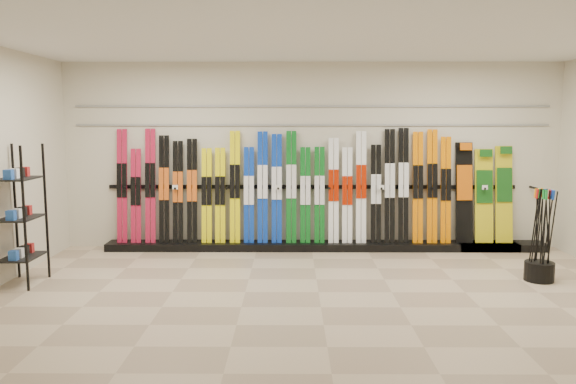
{
  "coord_description": "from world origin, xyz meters",
  "views": [
    {
      "loc": [
        -0.33,
        -6.6,
        2.06
      ],
      "look_at": [
        -0.38,
        1.0,
        1.1
      ],
      "focal_mm": 35.0,
      "sensor_mm": 36.0,
      "label": 1
    }
  ],
  "objects": [
    {
      "name": "ceiling",
      "position": [
        0.0,
        0.0,
        3.0
      ],
      "size": [
        8.0,
        8.0,
        0.0
      ],
      "primitive_type": "plane",
      "rotation": [
        3.14,
        0.0,
        0.0
      ],
      "color": "silver",
      "rests_on": "back_wall"
    },
    {
      "name": "ski_rack_base",
      "position": [
        0.22,
        2.28,
        0.06
      ],
      "size": [
        8.0,
        0.4,
        0.12
      ],
      "primitive_type": "cube",
      "color": "black",
      "rests_on": "floor"
    },
    {
      "name": "ski_poles",
      "position": [
        2.9,
        0.5,
        0.61
      ],
      "size": [
        0.29,
        0.39,
        1.18
      ],
      "color": "black",
      "rests_on": "pole_bin"
    },
    {
      "name": "slatwall_rail_1",
      "position": [
        0.0,
        2.48,
        2.3
      ],
      "size": [
        7.6,
        0.02,
        0.03
      ],
      "primitive_type": "cube",
      "color": "gray",
      "rests_on": "back_wall"
    },
    {
      "name": "floor",
      "position": [
        0.0,
        0.0,
        0.0
      ],
      "size": [
        8.0,
        8.0,
        0.0
      ],
      "primitive_type": "plane",
      "color": "#9F876D",
      "rests_on": "ground"
    },
    {
      "name": "snowboards",
      "position": [
        2.77,
        2.36,
        0.89
      ],
      "size": [
        0.91,
        0.25,
        1.61
      ],
      "color": "black",
      "rests_on": "ski_rack_base"
    },
    {
      "name": "accessory_rack",
      "position": [
        -3.75,
        0.34,
        0.89
      ],
      "size": [
        0.4,
        0.6,
        1.77
      ],
      "primitive_type": "cube",
      "color": "black",
      "rests_on": "floor"
    },
    {
      "name": "slatwall_rail_0",
      "position": [
        0.0,
        2.48,
        2.0
      ],
      "size": [
        7.6,
        0.02,
        0.03
      ],
      "primitive_type": "cube",
      "color": "gray",
      "rests_on": "back_wall"
    },
    {
      "name": "pole_bin",
      "position": [
        2.89,
        0.51,
        0.12
      ],
      "size": [
        0.37,
        0.37,
        0.25
      ],
      "primitive_type": "cylinder",
      "color": "black",
      "rests_on": "floor"
    },
    {
      "name": "back_wall",
      "position": [
        0.0,
        2.5,
        1.5
      ],
      "size": [
        8.0,
        0.0,
        8.0
      ],
      "primitive_type": "plane",
      "rotation": [
        1.57,
        0.0,
        0.0
      ],
      "color": "beige",
      "rests_on": "floor"
    },
    {
      "name": "skis",
      "position": [
        -0.43,
        2.32,
        0.96
      ],
      "size": [
        5.37,
        0.22,
        1.84
      ],
      "color": "#B01637",
      "rests_on": "ski_rack_base"
    }
  ]
}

